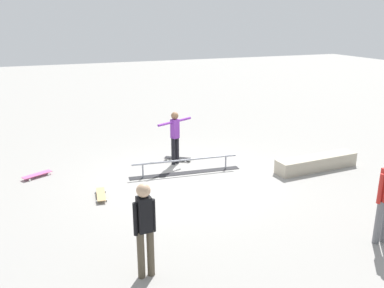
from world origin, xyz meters
name	(u,v)px	position (x,y,z in m)	size (l,w,h in m)	color
ground_plane	(187,179)	(0.00, 0.00, 0.00)	(60.00, 60.00, 0.00)	gray
grind_rail	(185,167)	(-0.10, -0.39, 0.18)	(3.16, 0.53, 0.42)	black
skate_ledge	(316,163)	(-3.70, 0.69, 0.19)	(2.55, 0.51, 0.39)	#B2A893
skater_main	(175,134)	(-0.10, -1.23, 0.91)	(1.18, 0.59, 1.57)	black
skateboard_main	(178,158)	(-0.25, -1.45, 0.07)	(0.78, 0.61, 0.09)	black
bystander_black_shirt	(145,225)	(2.17, 3.79, 0.95)	(0.38, 0.23, 1.68)	brown
loose_skateboard_natural	(101,194)	(2.36, 0.35, 0.07)	(0.33, 0.82, 0.09)	tan
loose_skateboard_pink	(37,175)	(3.76, -1.60, 0.07)	(0.81, 0.54, 0.09)	#E05993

